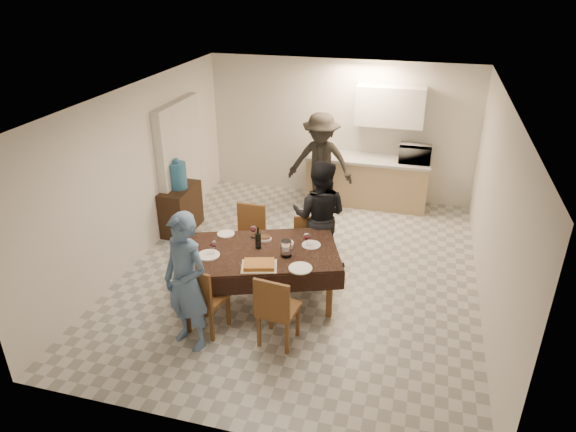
# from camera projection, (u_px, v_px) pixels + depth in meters

# --- Properties ---
(floor) EXTENTS (5.00, 6.00, 0.02)m
(floor) POSITION_uv_depth(u_px,v_px,m) (301.00, 271.00, 7.60)
(floor) COLOR beige
(floor) RESTS_ON ground
(ceiling) EXTENTS (5.00, 6.00, 0.02)m
(ceiling) POSITION_uv_depth(u_px,v_px,m) (304.00, 96.00, 6.46)
(ceiling) COLOR white
(ceiling) RESTS_ON wall_back
(wall_back) EXTENTS (5.00, 0.02, 2.60)m
(wall_back) POSITION_uv_depth(u_px,v_px,m) (340.00, 130.00, 9.63)
(wall_back) COLOR silver
(wall_back) RESTS_ON floor
(wall_front) EXTENTS (5.00, 0.02, 2.60)m
(wall_front) POSITION_uv_depth(u_px,v_px,m) (220.00, 324.00, 4.43)
(wall_front) COLOR silver
(wall_front) RESTS_ON floor
(wall_left) EXTENTS (0.02, 6.00, 2.60)m
(wall_left) POSITION_uv_depth(u_px,v_px,m) (139.00, 174.00, 7.62)
(wall_left) COLOR silver
(wall_left) RESTS_ON floor
(wall_right) EXTENTS (0.02, 6.00, 2.60)m
(wall_right) POSITION_uv_depth(u_px,v_px,m) (495.00, 211.00, 6.45)
(wall_right) COLOR silver
(wall_right) RESTS_ON floor
(stub_partition) EXTENTS (0.15, 1.40, 2.10)m
(stub_partition) POSITION_uv_depth(u_px,v_px,m) (181.00, 163.00, 8.75)
(stub_partition) COLOR beige
(stub_partition) RESTS_ON floor
(kitchen_base_cabinet) EXTENTS (2.20, 0.60, 0.86)m
(kitchen_base_cabinet) POSITION_uv_depth(u_px,v_px,m) (367.00, 182.00, 9.60)
(kitchen_base_cabinet) COLOR tan
(kitchen_base_cabinet) RESTS_ON floor
(kitchen_worktop) EXTENTS (2.24, 0.64, 0.05)m
(kitchen_worktop) POSITION_uv_depth(u_px,v_px,m) (368.00, 159.00, 9.40)
(kitchen_worktop) COLOR #B4B3AE
(kitchen_worktop) RESTS_ON kitchen_base_cabinet
(upper_cabinet) EXTENTS (1.20, 0.34, 0.70)m
(upper_cabinet) POSITION_uv_depth(u_px,v_px,m) (390.00, 106.00, 9.02)
(upper_cabinet) COLOR white
(upper_cabinet) RESTS_ON wall_back
(dining_table) EXTENTS (2.25, 1.76, 0.77)m
(dining_table) POSITION_uv_depth(u_px,v_px,m) (261.00, 253.00, 6.64)
(dining_table) COLOR black
(dining_table) RESTS_ON floor
(chair_near_left) EXTENTS (0.52, 0.52, 0.52)m
(chair_near_left) POSITION_uv_depth(u_px,v_px,m) (203.00, 293.00, 6.08)
(chair_near_left) COLOR brown
(chair_near_left) RESTS_ON floor
(chair_near_right) EXTENTS (0.48, 0.48, 0.52)m
(chair_near_right) POSITION_uv_depth(u_px,v_px,m) (276.00, 305.00, 5.87)
(chair_near_right) COLOR brown
(chair_near_right) RESTS_ON floor
(chair_far_left) EXTENTS (0.43, 0.43, 0.52)m
(chair_far_left) POSITION_uv_depth(u_px,v_px,m) (245.00, 236.00, 7.38)
(chair_far_left) COLOR brown
(chair_far_left) RESTS_ON floor
(chair_far_right) EXTENTS (0.48, 0.49, 0.47)m
(chair_far_right) POSITION_uv_depth(u_px,v_px,m) (306.00, 246.00, 7.20)
(chair_far_right) COLOR brown
(chair_far_right) RESTS_ON floor
(console) EXTENTS (0.42, 0.84, 0.78)m
(console) POSITION_uv_depth(u_px,v_px,m) (181.00, 209.00, 8.64)
(console) COLOR black
(console) RESTS_ON floor
(water_jug) EXTENTS (0.29, 0.29, 0.44)m
(water_jug) POSITION_uv_depth(u_px,v_px,m) (178.00, 175.00, 8.37)
(water_jug) COLOR teal
(water_jug) RESTS_ON console
(wine_bottle) EXTENTS (0.08, 0.08, 0.31)m
(wine_bottle) POSITION_uv_depth(u_px,v_px,m) (258.00, 238.00, 6.61)
(wine_bottle) COLOR black
(wine_bottle) RESTS_ON dining_table
(water_pitcher) EXTENTS (0.14, 0.14, 0.21)m
(water_pitcher) POSITION_uv_depth(u_px,v_px,m) (286.00, 249.00, 6.45)
(water_pitcher) COLOR white
(water_pitcher) RESTS_ON dining_table
(savoury_tart) EXTENTS (0.50, 0.43, 0.05)m
(savoury_tart) POSITION_uv_depth(u_px,v_px,m) (259.00, 265.00, 6.26)
(savoury_tart) COLOR #B07033
(savoury_tart) RESTS_ON dining_table
(salad_bowl) EXTENTS (0.18, 0.18, 0.07)m
(salad_bowl) POSITION_uv_depth(u_px,v_px,m) (287.00, 245.00, 6.69)
(salad_bowl) COLOR white
(salad_bowl) RESTS_ON dining_table
(mushroom_dish) EXTENTS (0.20, 0.20, 0.03)m
(mushroom_dish) POSITION_uv_depth(u_px,v_px,m) (264.00, 239.00, 6.87)
(mushroom_dish) COLOR white
(mushroom_dish) RESTS_ON dining_table
(wine_glass_a) EXTENTS (0.09, 0.09, 0.20)m
(wine_glass_a) POSITION_uv_depth(u_px,v_px,m) (213.00, 248.00, 6.49)
(wine_glass_a) COLOR white
(wine_glass_a) RESTS_ON dining_table
(wine_glass_b) EXTENTS (0.09, 0.09, 0.21)m
(wine_glass_b) POSITION_uv_depth(u_px,v_px,m) (307.00, 240.00, 6.67)
(wine_glass_b) COLOR white
(wine_glass_b) RESTS_ON dining_table
(wine_glass_c) EXTENTS (0.08, 0.08, 0.19)m
(wine_glass_c) POSITION_uv_depth(u_px,v_px,m) (253.00, 232.00, 6.89)
(wine_glass_c) COLOR white
(wine_glass_c) RESTS_ON dining_table
(plate_near_left) EXTENTS (0.28, 0.28, 0.02)m
(plate_near_left) POSITION_uv_depth(u_px,v_px,m) (209.00, 255.00, 6.50)
(plate_near_left) COLOR white
(plate_near_left) RESTS_ON dining_table
(plate_near_right) EXTENTS (0.29, 0.29, 0.02)m
(plate_near_right) POSITION_uv_depth(u_px,v_px,m) (300.00, 268.00, 6.22)
(plate_near_right) COLOR white
(plate_near_right) RESTS_ON dining_table
(plate_far_left) EXTENTS (0.24, 0.24, 0.01)m
(plate_far_left) POSITION_uv_depth(u_px,v_px,m) (226.00, 234.00, 7.02)
(plate_far_left) COLOR white
(plate_far_left) RESTS_ON dining_table
(plate_far_right) EXTENTS (0.25, 0.25, 0.01)m
(plate_far_right) POSITION_uv_depth(u_px,v_px,m) (311.00, 245.00, 6.74)
(plate_far_right) COLOR white
(plate_far_right) RESTS_ON dining_table
(microwave) EXTENTS (0.55, 0.37, 0.31)m
(microwave) POSITION_uv_depth(u_px,v_px,m) (415.00, 154.00, 9.13)
(microwave) COLOR white
(microwave) RESTS_ON kitchen_worktop
(person_near) EXTENTS (0.72, 0.60, 1.71)m
(person_near) POSITION_uv_depth(u_px,v_px,m) (186.00, 283.00, 5.81)
(person_near) COLOR #506F99
(person_near) RESTS_ON floor
(person_far) EXTENTS (0.82, 0.64, 1.68)m
(person_far) POSITION_uv_depth(u_px,v_px,m) (320.00, 216.00, 7.37)
(person_far) COLOR black
(person_far) RESTS_ON floor
(person_kitchen) EXTENTS (1.17, 0.67, 1.81)m
(person_kitchen) POSITION_uv_depth(u_px,v_px,m) (321.00, 163.00, 9.18)
(person_kitchen) COLOR black
(person_kitchen) RESTS_ON floor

